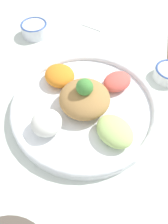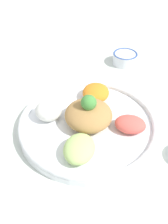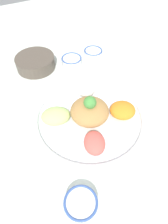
# 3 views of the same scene
# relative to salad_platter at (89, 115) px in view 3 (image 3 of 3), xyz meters

# --- Properties ---
(ground_plane) EXTENTS (2.40, 2.40, 0.00)m
(ground_plane) POSITION_rel_salad_platter_xyz_m (0.02, 0.03, -0.03)
(ground_plane) COLOR silver
(salad_platter) EXTENTS (0.42, 0.42, 0.12)m
(salad_platter) POSITION_rel_salad_platter_xyz_m (0.00, 0.00, 0.00)
(salad_platter) COLOR white
(salad_platter) RESTS_ON ground_plane
(sauce_bowl_red) EXTENTS (0.09, 0.09, 0.04)m
(sauce_bowl_red) POSITION_rel_salad_platter_xyz_m (-0.17, -0.25, -0.01)
(sauce_bowl_red) COLOR white
(sauce_bowl_red) RESTS_ON ground_plane
(rice_bowl_blue) EXTENTS (0.10, 0.10, 0.05)m
(rice_bowl_blue) POSITION_rel_salad_platter_xyz_m (0.08, 0.33, -0.00)
(rice_bowl_blue) COLOR white
(rice_bowl_blue) RESTS_ON ground_plane
(sauce_bowl_dark) EXTENTS (0.10, 0.10, 0.03)m
(sauce_bowl_dark) POSITION_rel_salad_platter_xyz_m (0.22, 0.36, -0.01)
(sauce_bowl_dark) COLOR white
(sauce_bowl_dark) RESTS_ON ground_plane
(side_serving_bowl) EXTENTS (0.19, 0.19, 0.06)m
(side_serving_bowl) POSITION_rel_salad_platter_xyz_m (-0.08, 0.40, 0.01)
(side_serving_bowl) COLOR #51473D
(side_serving_bowl) RESTS_ON ground_plane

